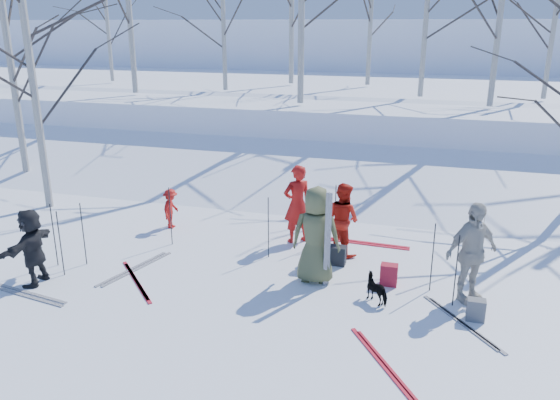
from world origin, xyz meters
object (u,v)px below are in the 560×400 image
(skier_grey_west, at_px, (32,247))
(skier_red_seated, at_px, (171,209))
(skier_red_north, at_px, (297,204))
(skier_redor_behind, at_px, (343,219))
(backpack_grey, at_px, (476,310))
(dog, at_px, (378,289))
(backpack_red, at_px, (389,275))
(skier_cream_east, at_px, (472,253))
(backpack_dark, at_px, (337,255))
(skier_olive_center, at_px, (316,235))

(skier_grey_west, bearing_deg, skier_red_seated, 158.20)
(skier_red_north, xyz_separation_m, skier_grey_west, (-4.28, -3.45, -0.15))
(skier_redor_behind, relative_size, backpack_grey, 4.18)
(dog, distance_m, backpack_red, 0.73)
(dog, bearing_deg, skier_cream_east, 147.11)
(skier_red_north, xyz_separation_m, backpack_red, (2.24, -1.63, -0.69))
(skier_red_seated, height_order, backpack_red, skier_red_seated)
(backpack_dark, bearing_deg, backpack_grey, -30.56)
(skier_red_north, height_order, backpack_dark, skier_red_north)
(backpack_grey, distance_m, backpack_dark, 3.07)
(skier_olive_center, relative_size, skier_cream_east, 1.02)
(skier_red_seated, distance_m, dog, 5.78)
(skier_red_seated, xyz_separation_m, dog, (5.27, -2.35, -0.24))
(skier_redor_behind, bearing_deg, backpack_grey, 175.74)
(skier_grey_west, xyz_separation_m, backpack_dark, (5.40, 2.47, -0.55))
(skier_redor_behind, xyz_separation_m, dog, (0.99, -1.96, -0.55))
(skier_redor_behind, distance_m, backpack_red, 1.77)
(backpack_dark, bearing_deg, skier_red_seated, 167.09)
(skier_red_seated, bearing_deg, backpack_grey, -112.92)
(dog, bearing_deg, backpack_red, -151.36)
(backpack_dark, bearing_deg, skier_grey_west, -155.42)
(skier_olive_center, xyz_separation_m, skier_cream_east, (2.81, 0.01, -0.02))
(skier_red_north, xyz_separation_m, skier_cream_east, (3.65, -1.84, 0.02))
(skier_redor_behind, relative_size, skier_red_seated, 1.62)
(backpack_dark, bearing_deg, dog, -54.23)
(backpack_dark, bearing_deg, backpack_red, -30.21)
(backpack_red, distance_m, backpack_dark, 1.29)
(skier_grey_west, distance_m, backpack_grey, 8.12)
(skier_red_seated, bearing_deg, backpack_dark, -105.68)
(skier_redor_behind, height_order, skier_cream_east, skier_cream_east)
(skier_olive_center, distance_m, skier_cream_east, 2.81)
(skier_olive_center, bearing_deg, skier_red_north, -69.06)
(skier_red_north, distance_m, skier_redor_behind, 1.19)
(skier_cream_east, relative_size, backpack_grey, 4.87)
(skier_redor_behind, xyz_separation_m, backpack_dark, (0.01, -0.59, -0.59))
(skier_red_seated, distance_m, backpack_red, 5.65)
(skier_grey_west, height_order, dog, skier_grey_west)
(dog, bearing_deg, backpack_dark, -105.28)
(skier_red_north, bearing_deg, skier_redor_behind, 122.25)
(skier_red_seated, height_order, dog, skier_red_seated)
(skier_red_seated, height_order, backpack_grey, skier_red_seated)
(skier_red_north, height_order, skier_redor_behind, skier_red_north)
(skier_red_north, height_order, backpack_grey, skier_red_north)
(skier_olive_center, height_order, backpack_dark, skier_olive_center)
(backpack_red, height_order, backpack_dark, backpack_red)
(backpack_grey, bearing_deg, skier_redor_behind, 140.97)
(skier_redor_behind, xyz_separation_m, backpack_grey, (2.66, -2.15, -0.60))
(skier_olive_center, height_order, dog, skier_olive_center)
(skier_red_north, xyz_separation_m, skier_red_seated, (-3.17, 0.00, -0.41))
(skier_red_north, bearing_deg, skier_grey_west, 0.46)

